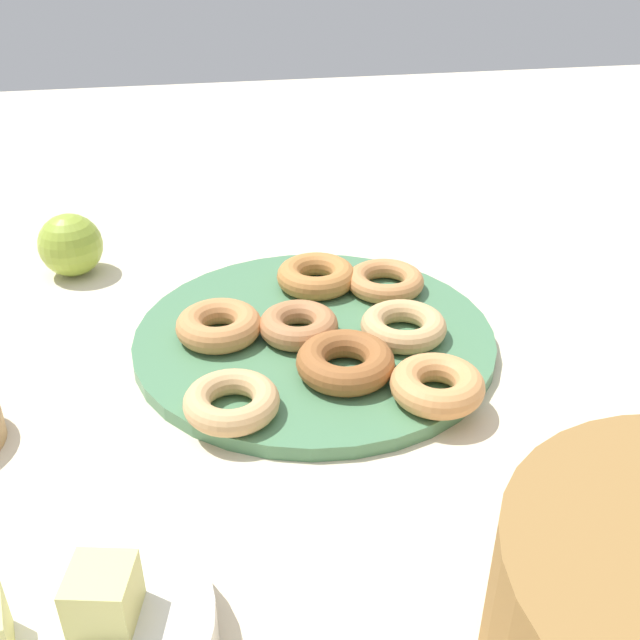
% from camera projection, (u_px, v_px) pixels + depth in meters
% --- Properties ---
extents(ground_plane, '(2.40, 2.40, 0.00)m').
position_uv_depth(ground_plane, '(314.00, 343.00, 0.74)').
color(ground_plane, beige).
extents(donut_plate, '(0.36, 0.36, 0.01)m').
position_uv_depth(donut_plate, '(314.00, 337.00, 0.73)').
color(donut_plate, '#4C7F56').
rests_on(donut_plate, ground_plane).
extents(donut_0, '(0.12, 0.12, 0.03)m').
position_uv_depth(donut_0, '(219.00, 325.00, 0.71)').
color(donut_0, '#C6844C').
rests_on(donut_0, donut_plate).
extents(donut_1, '(0.13, 0.13, 0.03)m').
position_uv_depth(donut_1, '(345.00, 362.00, 0.66)').
color(donut_1, '#995B2D').
rests_on(donut_1, donut_plate).
extents(donut_2, '(0.09, 0.09, 0.03)m').
position_uv_depth(donut_2, '(316.00, 276.00, 0.80)').
color(donut_2, '#BC7A3D').
rests_on(donut_2, donut_plate).
extents(donut_3, '(0.11, 0.11, 0.02)m').
position_uv_depth(donut_3, '(299.00, 325.00, 0.71)').
color(donut_3, '#B27547').
rests_on(donut_3, donut_plate).
extents(donut_4, '(0.11, 0.11, 0.02)m').
position_uv_depth(donut_4, '(403.00, 326.00, 0.71)').
color(donut_4, tan).
rests_on(donut_4, donut_plate).
extents(donut_5, '(0.11, 0.11, 0.02)m').
position_uv_depth(donut_5, '(385.00, 281.00, 0.80)').
color(donut_5, '#C6844C').
rests_on(donut_5, donut_plate).
extents(donut_6, '(0.11, 0.11, 0.03)m').
position_uv_depth(donut_6, '(437.00, 385.00, 0.63)').
color(donut_6, tan).
rests_on(donut_6, donut_plate).
extents(donut_7, '(0.09, 0.09, 0.02)m').
position_uv_depth(donut_7, '(232.00, 402.00, 0.61)').
color(donut_7, tan).
rests_on(donut_7, donut_plate).
extents(melon_chunk_left, '(0.04, 0.04, 0.04)m').
position_uv_depth(melon_chunk_left, '(103.00, 595.00, 0.41)').
color(melon_chunk_left, '#DBD67A').
rests_on(melon_chunk_left, fruit_bowl).
extents(apple, '(0.07, 0.07, 0.07)m').
position_uv_depth(apple, '(71.00, 245.00, 0.85)').
color(apple, '#93AD38').
rests_on(apple, ground_plane).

